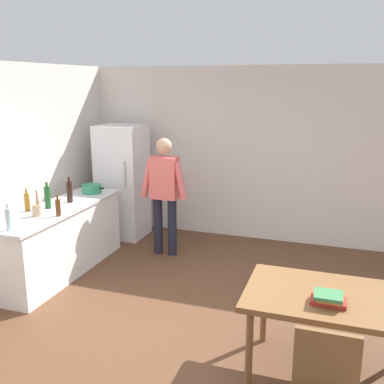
{
  "coord_description": "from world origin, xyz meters",
  "views": [
    {
      "loc": [
        1.38,
        -3.82,
        2.45
      ],
      "look_at": [
        -0.39,
        1.4,
        1.08
      ],
      "focal_mm": 41.55,
      "sensor_mm": 36.0,
      "label": 1
    }
  ],
  "objects": [
    {
      "name": "book_stack",
      "position": [
        1.38,
        -0.46,
        0.8
      ],
      "size": [
        0.28,
        0.22,
        0.09
      ],
      "color": "#B22D28",
      "rests_on": "dining_table"
    },
    {
      "name": "refrigerator",
      "position": [
        -1.9,
        2.4,
        0.9
      ],
      "size": [
        0.7,
        0.67,
        1.8
      ],
      "color": "white",
      "rests_on": "ground_plane"
    },
    {
      "name": "bottle_water_clear",
      "position": [
        -1.94,
        -0.15,
        1.03
      ],
      "size": [
        0.07,
        0.07,
        0.3
      ],
      "color": "silver",
      "rests_on": "kitchen_counter"
    },
    {
      "name": "cooking_pot",
      "position": [
        -1.98,
        1.59,
        0.96
      ],
      "size": [
        0.4,
        0.28,
        0.12
      ],
      "color": "#2D845B",
      "rests_on": "kitchen_counter"
    },
    {
      "name": "bottle_wine_dark",
      "position": [
        -1.98,
        1.05,
        1.05
      ],
      "size": [
        0.08,
        0.08,
        0.34
      ],
      "color": "black",
      "rests_on": "kitchen_counter"
    },
    {
      "name": "person",
      "position": [
        -0.95,
        1.85,
        0.98
      ],
      "size": [
        0.7,
        0.22,
        1.7
      ],
      "color": "#1E1E2D",
      "rests_on": "ground_plane"
    },
    {
      "name": "bottle_beer_brown",
      "position": [
        -1.75,
        0.46,
        1.01
      ],
      "size": [
        0.06,
        0.06,
        0.26
      ],
      "color": "#5B3314",
      "rests_on": "kitchen_counter"
    },
    {
      "name": "bottle_oil_amber",
      "position": [
        -2.25,
        0.53,
        1.02
      ],
      "size": [
        0.06,
        0.06,
        0.28
      ],
      "color": "#996619",
      "rests_on": "kitchen_counter"
    },
    {
      "name": "bottle_wine_green",
      "position": [
        -2.07,
        0.7,
        1.05
      ],
      "size": [
        0.08,
        0.08,
        0.34
      ],
      "color": "#1E5123",
      "rests_on": "kitchen_counter"
    },
    {
      "name": "utensil_jar",
      "position": [
        -1.99,
        0.38,
        0.98
      ],
      "size": [
        0.11,
        0.11,
        0.32
      ],
      "color": "tan",
      "rests_on": "kitchen_counter"
    },
    {
      "name": "kitchen_counter",
      "position": [
        -2.0,
        0.8,
        0.45
      ],
      "size": [
        0.64,
        2.2,
        0.9
      ],
      "color": "white",
      "rests_on": "ground_plane"
    },
    {
      "name": "ground_plane",
      "position": [
        0.0,
        0.0,
        0.0
      ],
      "size": [
        14.0,
        14.0,
        0.0
      ],
      "primitive_type": "plane",
      "color": "brown"
    },
    {
      "name": "dining_table",
      "position": [
        1.4,
        -0.3,
        0.67
      ],
      "size": [
        1.4,
        0.9,
        0.75
      ],
      "color": "brown",
      "rests_on": "ground_plane"
    },
    {
      "name": "wall_back",
      "position": [
        0.0,
        3.0,
        1.35
      ],
      "size": [
        6.4,
        0.12,
        2.7
      ],
      "primitive_type": "cube",
      "color": "silver",
      "rests_on": "ground_plane"
    }
  ]
}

